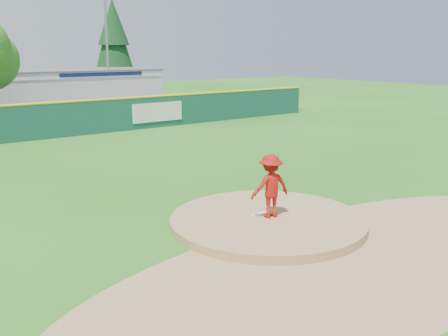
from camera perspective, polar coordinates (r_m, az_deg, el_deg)
ground at (r=14.23m, az=4.99°, el=-6.56°), size 120.00×120.00×0.00m
pitchers_mound at (r=14.23m, az=4.99°, el=-6.56°), size 5.50×5.50×0.50m
pitching_rubber at (r=14.35m, az=4.20°, el=-5.23°), size 0.60×0.15×0.04m
infield_dirt_arc at (r=12.37m, az=14.63°, el=-10.07°), size 15.40×15.40×0.01m
parking_lot at (r=38.19m, az=-23.85°, el=4.89°), size 44.00×16.00×0.02m
pitcher at (r=13.94m, az=5.33°, el=-2.06°), size 1.27×0.89×1.79m
van at (r=35.10m, az=-15.02°, el=6.07°), size 5.08×2.69×1.36m
pool_building_grp at (r=44.54m, az=-18.16°, el=8.54°), size 15.20×8.20×3.31m
outfield_fence at (r=29.47m, az=-19.60°, el=5.22°), size 40.00×0.14×2.07m
conifer_tree at (r=50.86m, az=-12.48°, el=13.76°), size 4.40×4.40×9.50m
light_pole_right at (r=42.82m, az=-13.24°, el=13.88°), size 1.75×0.25×10.00m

